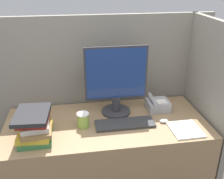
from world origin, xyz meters
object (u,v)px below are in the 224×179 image
book_stack (35,125)px  mouse (164,121)px  desk_telephone (157,104)px  monitor (116,83)px  coffee_cup (83,120)px  keyboard (125,124)px

book_stack → mouse: bearing=2.5°
mouse → desk_telephone: 0.21m
monitor → desk_telephone: size_ratio=3.03×
coffee_cup → keyboard: bearing=-5.1°
monitor → book_stack: bearing=-156.9°
mouse → desk_telephone: bearing=86.4°
keyboard → book_stack: bearing=-175.0°
mouse → coffee_cup: size_ratio=0.59×
monitor → mouse: monitor is taller
monitor → keyboard: 0.32m
monitor → desk_telephone: (0.34, -0.01, -0.21)m
keyboard → mouse: 0.30m
mouse → monitor: bearing=146.9°
coffee_cup → book_stack: 0.34m
coffee_cup → book_stack: size_ratio=0.36×
coffee_cup → desk_telephone: 0.64m
book_stack → desk_telephone: size_ratio=1.71×
monitor → book_stack: size_ratio=1.76×
book_stack → monitor: bearing=23.1°
monitor → mouse: 0.46m
mouse → keyboard: bearing=177.2°
keyboard → book_stack: size_ratio=1.41×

